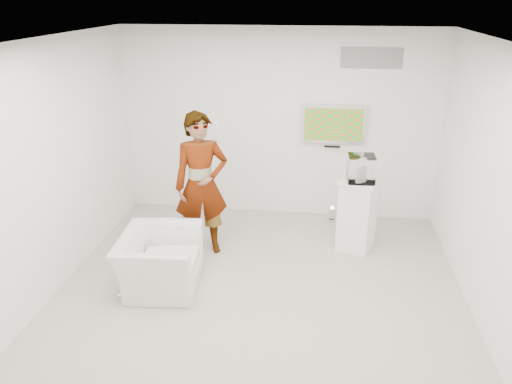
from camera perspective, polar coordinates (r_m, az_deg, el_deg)
room at (r=5.61m, az=0.40°, el=1.45°), size 5.01×5.01×3.00m
tv at (r=7.90m, az=8.82°, el=7.67°), size 1.00×0.08×0.60m
logo_decal at (r=7.79m, az=13.06°, el=14.67°), size 0.90×0.02×0.30m
person at (r=6.85m, az=-6.27°, el=0.82°), size 0.86×0.71×2.02m
armchair at (r=6.38m, az=-10.95°, el=-7.73°), size 1.01×1.14×0.70m
pedestal at (r=7.23m, az=11.49°, el=-2.58°), size 0.65×0.65×1.03m
floor_uplight at (r=8.15m, az=8.69°, el=-2.49°), size 0.17×0.17×0.26m
vitrine at (r=6.98m, az=11.92°, el=2.63°), size 0.38×0.38×0.36m
console at (r=7.00m, az=11.88°, el=2.10°), size 0.14×0.16×0.22m
wii_remote at (r=6.78m, az=-4.59°, el=7.81°), size 0.06×0.13×0.03m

